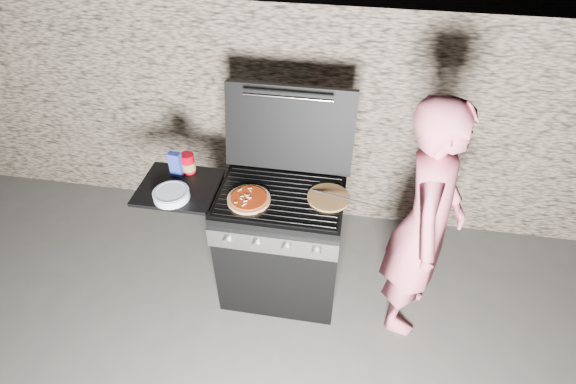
% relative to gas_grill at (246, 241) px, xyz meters
% --- Properties ---
extents(ground, '(50.00, 50.00, 0.00)m').
position_rel_gas_grill_xyz_m(ground, '(0.25, 0.00, -0.46)').
color(ground, '#413F3C').
extents(stone_wall, '(8.00, 0.35, 1.80)m').
position_rel_gas_grill_xyz_m(stone_wall, '(0.25, 1.05, 0.44)').
color(stone_wall, tan).
rests_on(stone_wall, ground).
extents(gas_grill, '(1.34, 0.79, 0.91)m').
position_rel_gas_grill_xyz_m(gas_grill, '(0.00, 0.00, 0.00)').
color(gas_grill, black).
rests_on(gas_grill, ground).
extents(pizza_topped, '(0.35, 0.35, 0.03)m').
position_rel_gas_grill_xyz_m(pizza_topped, '(0.07, -0.07, 0.47)').
color(pizza_topped, tan).
rests_on(pizza_topped, gas_grill).
extents(pizza_plain, '(0.31, 0.31, 0.01)m').
position_rel_gas_grill_xyz_m(pizza_plain, '(0.55, 0.03, 0.46)').
color(pizza_plain, tan).
rests_on(pizza_plain, gas_grill).
extents(sauce_jar, '(0.12, 0.12, 0.14)m').
position_rel_gas_grill_xyz_m(sauce_jar, '(-0.40, 0.16, 0.52)').
color(sauce_jar, '#9F000E').
rests_on(sauce_jar, gas_grill).
extents(blue_carton, '(0.09, 0.06, 0.17)m').
position_rel_gas_grill_xyz_m(blue_carton, '(-0.46, 0.11, 0.53)').
color(blue_carton, navy).
rests_on(blue_carton, gas_grill).
extents(plate_stack, '(0.24, 0.24, 0.05)m').
position_rel_gas_grill_xyz_m(plate_stack, '(-0.42, -0.12, 0.47)').
color(plate_stack, white).
rests_on(plate_stack, gas_grill).
extents(person, '(0.52, 0.69, 1.71)m').
position_rel_gas_grill_xyz_m(person, '(1.14, -0.05, 0.40)').
color(person, '#E2667C').
rests_on(person, ground).
extents(tongs, '(0.35, 0.16, 0.08)m').
position_rel_gas_grill_xyz_m(tongs, '(0.62, 0.00, 0.49)').
color(tongs, black).
rests_on(tongs, gas_grill).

